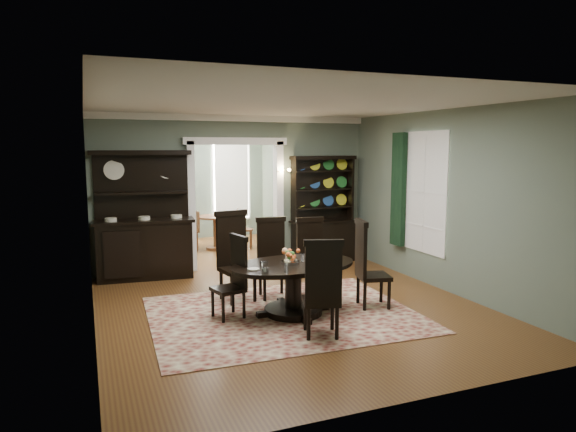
% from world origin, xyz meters
% --- Properties ---
extents(room, '(5.51, 6.01, 3.01)m').
position_xyz_m(room, '(0.00, 0.04, 1.58)').
color(room, brown).
rests_on(room, ground).
extents(parlor, '(3.51, 3.50, 3.01)m').
position_xyz_m(parlor, '(0.00, 5.53, 1.52)').
color(parlor, brown).
rests_on(parlor, ground).
extents(doorway_trim, '(2.08, 0.25, 2.57)m').
position_xyz_m(doorway_trim, '(0.00, 3.00, 1.62)').
color(doorway_trim, white).
rests_on(doorway_trim, floor).
extents(right_window, '(0.15, 1.47, 2.12)m').
position_xyz_m(right_window, '(2.69, 0.93, 1.60)').
color(right_window, white).
rests_on(right_window, wall_right).
extents(wall_sconce, '(0.27, 0.21, 0.21)m').
position_xyz_m(wall_sconce, '(0.95, 2.85, 1.89)').
color(wall_sconce, '#C17F33').
rests_on(wall_sconce, back_wall_right).
extents(rug, '(3.82, 3.11, 0.01)m').
position_xyz_m(rug, '(-0.22, -0.18, 0.01)').
color(rug, maroon).
rests_on(rug, floor).
extents(dining_table, '(2.02, 1.95, 0.74)m').
position_xyz_m(dining_table, '(-0.08, -0.21, 0.52)').
color(dining_table, black).
rests_on(dining_table, rug).
extents(centerpiece, '(1.27, 0.82, 0.21)m').
position_xyz_m(centerpiece, '(-0.13, -0.23, 0.80)').
color(centerpiece, silver).
rests_on(centerpiece, dining_table).
extents(chair_far_left, '(0.59, 0.57, 1.41)m').
position_xyz_m(chair_far_left, '(-0.66, 0.81, 0.74)').
color(chair_far_left, black).
rests_on(chair_far_left, rug).
extents(chair_far_mid, '(0.53, 0.51, 1.28)m').
position_xyz_m(chair_far_mid, '(-0.05, 0.76, 0.67)').
color(chair_far_mid, black).
rests_on(chair_far_mid, rug).
extents(chair_far_right, '(0.48, 0.46, 1.25)m').
position_xyz_m(chair_far_right, '(0.60, 0.67, 0.66)').
color(chair_far_right, black).
rests_on(chair_far_right, rug).
extents(chair_end_left, '(0.49, 0.51, 1.17)m').
position_xyz_m(chair_end_left, '(-0.89, -0.01, 0.61)').
color(chair_end_left, black).
rests_on(chair_end_left, rug).
extents(chair_end_right, '(0.57, 0.59, 1.32)m').
position_xyz_m(chair_end_right, '(1.06, -0.32, 0.70)').
color(chair_end_right, black).
rests_on(chair_end_right, rug).
extents(chair_near, '(0.58, 0.57, 1.28)m').
position_xyz_m(chair_near, '(-0.11, -1.23, 0.67)').
color(chair_near, black).
rests_on(chair_near, rug).
extents(sideboard, '(1.82, 0.78, 2.33)m').
position_xyz_m(sideboard, '(-1.82, 2.73, 0.81)').
color(sideboard, black).
rests_on(sideboard, floor).
extents(welsh_dresser, '(1.45, 0.61, 2.21)m').
position_xyz_m(welsh_dresser, '(1.82, 2.76, 0.80)').
color(welsh_dresser, black).
rests_on(welsh_dresser, floor).
extents(parlor_table, '(0.85, 0.85, 0.79)m').
position_xyz_m(parlor_table, '(0.02, 4.85, 0.51)').
color(parlor_table, '#593719').
rests_on(parlor_table, parlor_floor).
extents(parlor_chair_left, '(0.42, 0.40, 0.92)m').
position_xyz_m(parlor_chair_left, '(-0.54, 4.85, 0.49)').
color(parlor_chair_left, '#593719').
rests_on(parlor_chair_left, parlor_floor).
extents(parlor_chair_right, '(0.44, 0.44, 0.94)m').
position_xyz_m(parlor_chair_right, '(0.63, 4.74, 0.50)').
color(parlor_chair_right, '#593719').
rests_on(parlor_chair_right, parlor_floor).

